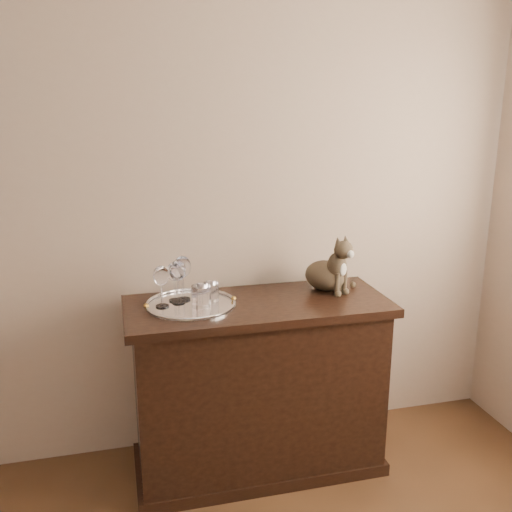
{
  "coord_description": "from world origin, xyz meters",
  "views": [
    {
      "loc": [
        -0.01,
        -0.42,
        1.74
      ],
      "look_at": [
        0.59,
        1.95,
        1.06
      ],
      "focal_mm": 40.0,
      "sensor_mm": 36.0,
      "label": 1
    }
  ],
  "objects_px": {
    "wine_glass_c": "(162,286)",
    "wine_glass_d": "(178,282)",
    "wine_glass_a": "(174,282)",
    "sideboard": "(258,387)",
    "tumbler_a": "(201,296)",
    "tray": "(191,305)",
    "wine_glass_b": "(183,278)",
    "tumbler_c": "(210,292)",
    "cat": "(326,261)"
  },
  "relations": [
    {
      "from": "tumbler_a",
      "to": "cat",
      "type": "relative_size",
      "value": 0.34
    },
    {
      "from": "sideboard",
      "to": "wine_glass_c",
      "type": "xyz_separation_m",
      "value": [
        -0.43,
        0.03,
        0.53
      ]
    },
    {
      "from": "wine_glass_d",
      "to": "tumbler_a",
      "type": "xyz_separation_m",
      "value": [
        0.09,
        -0.08,
        -0.05
      ]
    },
    {
      "from": "wine_glass_d",
      "to": "cat",
      "type": "height_order",
      "value": "cat"
    },
    {
      "from": "wine_glass_a",
      "to": "wine_glass_d",
      "type": "height_order",
      "value": "wine_glass_d"
    },
    {
      "from": "tray",
      "to": "wine_glass_c",
      "type": "bearing_deg",
      "value": 178.01
    },
    {
      "from": "sideboard",
      "to": "wine_glass_c",
      "type": "height_order",
      "value": "wine_glass_c"
    },
    {
      "from": "tray",
      "to": "wine_glass_a",
      "type": "xyz_separation_m",
      "value": [
        -0.06,
        0.06,
        0.09
      ]
    },
    {
      "from": "sideboard",
      "to": "tumbler_c",
      "type": "bearing_deg",
      "value": 167.8
    },
    {
      "from": "cat",
      "to": "tumbler_c",
      "type": "bearing_deg",
      "value": 160.07
    },
    {
      "from": "tumbler_a",
      "to": "wine_glass_d",
      "type": "bearing_deg",
      "value": 139.74
    },
    {
      "from": "wine_glass_a",
      "to": "wine_glass_d",
      "type": "distance_m",
      "value": 0.03
    },
    {
      "from": "sideboard",
      "to": "wine_glass_d",
      "type": "xyz_separation_m",
      "value": [
        -0.35,
        0.06,
        0.53
      ]
    },
    {
      "from": "wine_glass_a",
      "to": "wine_glass_b",
      "type": "xyz_separation_m",
      "value": [
        0.04,
        0.0,
        0.01
      ]
    },
    {
      "from": "tumbler_c",
      "to": "wine_glass_c",
      "type": "bearing_deg",
      "value": -175.26
    },
    {
      "from": "wine_glass_c",
      "to": "cat",
      "type": "height_order",
      "value": "cat"
    },
    {
      "from": "wine_glass_b",
      "to": "wine_glass_c",
      "type": "height_order",
      "value": "wine_glass_b"
    },
    {
      "from": "tumbler_c",
      "to": "tray",
      "type": "bearing_deg",
      "value": -166.36
    },
    {
      "from": "wine_glass_b",
      "to": "wine_glass_d",
      "type": "height_order",
      "value": "wine_glass_b"
    },
    {
      "from": "tumbler_c",
      "to": "cat",
      "type": "distance_m",
      "value": 0.58
    },
    {
      "from": "wine_glass_c",
      "to": "tray",
      "type": "bearing_deg",
      "value": -1.99
    },
    {
      "from": "wine_glass_a",
      "to": "wine_glass_c",
      "type": "bearing_deg",
      "value": -135.91
    },
    {
      "from": "tumbler_a",
      "to": "tumbler_c",
      "type": "relative_size",
      "value": 1.12
    },
    {
      "from": "sideboard",
      "to": "wine_glass_a",
      "type": "bearing_deg",
      "value": 166.43
    },
    {
      "from": "wine_glass_a",
      "to": "tumbler_c",
      "type": "distance_m",
      "value": 0.17
    },
    {
      "from": "wine_glass_d",
      "to": "tumbler_a",
      "type": "distance_m",
      "value": 0.13
    },
    {
      "from": "sideboard",
      "to": "wine_glass_c",
      "type": "bearing_deg",
      "value": 176.35
    },
    {
      "from": "wine_glass_d",
      "to": "cat",
      "type": "relative_size",
      "value": 0.7
    },
    {
      "from": "wine_glass_a",
      "to": "tray",
      "type": "bearing_deg",
      "value": -46.12
    },
    {
      "from": "wine_glass_a",
      "to": "cat",
      "type": "xyz_separation_m",
      "value": [
        0.73,
        0.01,
        0.04
      ]
    },
    {
      "from": "tray",
      "to": "wine_glass_a",
      "type": "relative_size",
      "value": 2.23
    },
    {
      "from": "wine_glass_c",
      "to": "tumbler_c",
      "type": "relative_size",
      "value": 2.19
    },
    {
      "from": "tray",
      "to": "wine_glass_b",
      "type": "relative_size",
      "value": 1.94
    },
    {
      "from": "tray",
      "to": "wine_glass_d",
      "type": "relative_size",
      "value": 2.04
    },
    {
      "from": "tray",
      "to": "wine_glass_a",
      "type": "height_order",
      "value": "wine_glass_a"
    },
    {
      "from": "wine_glass_d",
      "to": "sideboard",
      "type": "bearing_deg",
      "value": -9.88
    },
    {
      "from": "tumbler_a",
      "to": "cat",
      "type": "distance_m",
      "value": 0.64
    },
    {
      "from": "tray",
      "to": "tumbler_a",
      "type": "bearing_deg",
      "value": -42.9
    },
    {
      "from": "tray",
      "to": "wine_glass_a",
      "type": "distance_m",
      "value": 0.13
    },
    {
      "from": "tray",
      "to": "wine_glass_c",
      "type": "distance_m",
      "value": 0.16
    },
    {
      "from": "wine_glass_c",
      "to": "wine_glass_d",
      "type": "height_order",
      "value": "wine_glass_d"
    },
    {
      "from": "wine_glass_c",
      "to": "tumbler_c",
      "type": "height_order",
      "value": "wine_glass_c"
    },
    {
      "from": "wine_glass_b",
      "to": "tumbler_c",
      "type": "xyz_separation_m",
      "value": [
        0.12,
        -0.05,
        -0.06
      ]
    },
    {
      "from": "sideboard",
      "to": "tray",
      "type": "distance_m",
      "value": 0.52
    },
    {
      "from": "sideboard",
      "to": "wine_glass_d",
      "type": "height_order",
      "value": "wine_glass_d"
    },
    {
      "from": "wine_glass_d",
      "to": "wine_glass_a",
      "type": "bearing_deg",
      "value": 116.44
    },
    {
      "from": "tumbler_c",
      "to": "wine_glass_b",
      "type": "bearing_deg",
      "value": 158.35
    },
    {
      "from": "sideboard",
      "to": "tumbler_a",
      "type": "bearing_deg",
      "value": -176.56
    },
    {
      "from": "wine_glass_a",
      "to": "cat",
      "type": "relative_size",
      "value": 0.64
    },
    {
      "from": "wine_glass_b",
      "to": "tumbler_c",
      "type": "relative_size",
      "value": 2.42
    }
  ]
}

